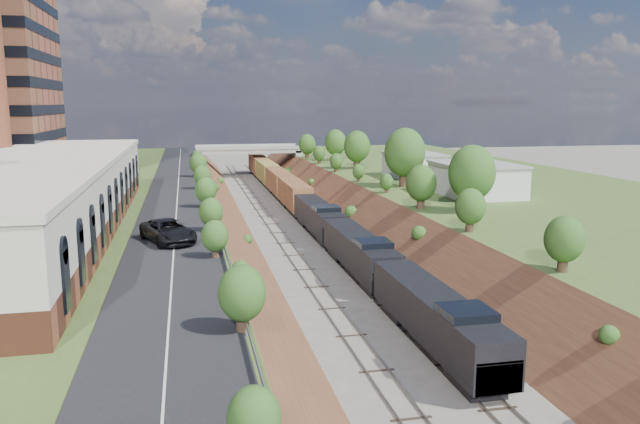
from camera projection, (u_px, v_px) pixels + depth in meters
platform_left at (38, 219)px, 79.75m from camera, size 44.00×180.00×5.00m
platform_right at (509, 202)px, 93.44m from camera, size 44.00×180.00×5.00m
embankment_left at (213, 231)px, 84.74m from camera, size 10.00×180.00×10.00m
embankment_right at (368, 224)px, 89.31m from camera, size 10.00×180.00×10.00m
rail_left_track at (274, 228)px, 86.47m from camera, size 1.58×180.00×0.18m
rail_right_track at (311, 226)px, 87.55m from camera, size 1.58×180.00×0.18m
road at (178, 195)px, 82.94m from camera, size 8.00×180.00×0.10m
guardrail at (209, 191)px, 83.51m from camera, size 0.10×171.00×0.70m
commercial_building at (38, 196)px, 58.56m from camera, size 14.30×62.30×7.00m
overpass at (248, 156)px, 145.87m from camera, size 24.50×8.30×7.40m
white_building_near at (476, 180)px, 82.99m from camera, size 9.00×12.00×4.00m
white_building_far at (414, 166)px, 104.10m from camera, size 8.00×10.00×3.60m
tree_right_large at (472, 174)px, 69.67m from camera, size 5.25×5.25×7.61m
tree_left_crest at (224, 246)px, 44.85m from camera, size 2.45×2.45×3.55m
freight_train at (297, 197)px, 97.91m from camera, size 3.15×126.69×4.68m
suv at (168, 231)px, 54.71m from camera, size 5.59×7.83×1.98m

